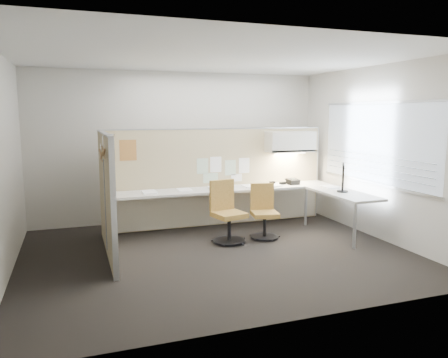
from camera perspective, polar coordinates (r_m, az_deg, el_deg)
name	(u,v)px	position (r m, az deg, el deg)	size (l,w,h in m)	color
floor	(217,254)	(6.50, -0.92, -9.71)	(5.50, 4.50, 0.01)	black
ceiling	(217,56)	(6.22, -0.98, 15.71)	(5.50, 4.50, 0.01)	white
wall_back	(180,147)	(8.36, -5.82, 4.19)	(5.50, 0.02, 2.80)	beige
wall_front	(292,182)	(4.14, 8.89, -0.33)	(5.50, 0.02, 2.80)	beige
wall_left	(2,166)	(5.95, -27.00, 1.52)	(0.02, 4.50, 2.80)	beige
wall_right	(377,153)	(7.53, 19.38, 3.27)	(0.02, 4.50, 2.80)	beige
window_pane	(376,143)	(7.50, 19.28, 4.41)	(0.01, 2.80, 1.30)	#909AA8
partition_back	(218,178)	(7.94, -0.80, 0.20)	(4.10, 0.06, 1.75)	tan
partition_left	(107,195)	(6.48, -15.08, -2.03)	(0.06, 2.20, 1.75)	tan
desk	(247,196)	(7.68, 3.02, -2.17)	(4.00, 2.07, 0.73)	beige
overhead_bin	(290,142)	(8.22, 8.66, 4.83)	(0.90, 0.36, 0.38)	beige
task_light_strip	(290,153)	(8.23, 8.62, 3.37)	(0.60, 0.06, 0.02)	#FFEABF
pinned_papers	(223,169)	(7.92, -0.18, 1.32)	(1.01, 0.00, 0.47)	#8CBF8C
poster	(128,150)	(7.50, -12.43, 3.69)	(0.28, 0.00, 0.35)	orange
chair_left	(227,214)	(6.95, 0.36, -4.58)	(0.54, 0.56, 0.97)	black
chair_right	(264,213)	(7.22, 5.22, -4.47)	(0.47, 0.49, 0.87)	black
monitor	(343,176)	(7.52, 15.28, 0.37)	(0.27, 0.38, 0.47)	black
phone	(293,182)	(8.17, 8.96, -0.34)	(0.23, 0.21, 0.12)	black
stapler	(282,183)	(8.12, 7.65, -0.55)	(0.14, 0.04, 0.05)	black
tape_dispenser	(272,183)	(8.10, 6.34, -0.52)	(0.10, 0.06, 0.06)	black
coat_hook	(103,164)	(5.62, -15.52, 1.85)	(0.18, 0.49, 1.46)	silver
paper_stack_0	(149,192)	(7.33, -9.78, -1.68)	(0.23, 0.30, 0.03)	white
paper_stack_1	(184,190)	(7.47, -5.19, -1.43)	(0.23, 0.30, 0.02)	white
paper_stack_2	(216,189)	(7.51, -1.03, -1.26)	(0.23, 0.30, 0.04)	white
paper_stack_3	(250,186)	(7.85, 3.37, -0.94)	(0.23, 0.30, 0.01)	white
paper_stack_4	(273,185)	(7.96, 6.43, -0.81)	(0.23, 0.30, 0.02)	white
paper_stack_5	(330,187)	(7.96, 13.63, -1.01)	(0.23, 0.30, 0.02)	white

